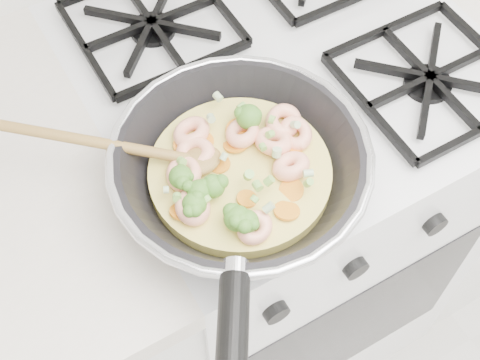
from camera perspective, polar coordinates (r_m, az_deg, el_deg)
stove at (r=1.37m, az=2.90°, el=-2.24°), size 0.60×0.60×0.92m
skillet at (r=0.82m, az=-0.17°, el=0.81°), size 0.45×0.52×0.10m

